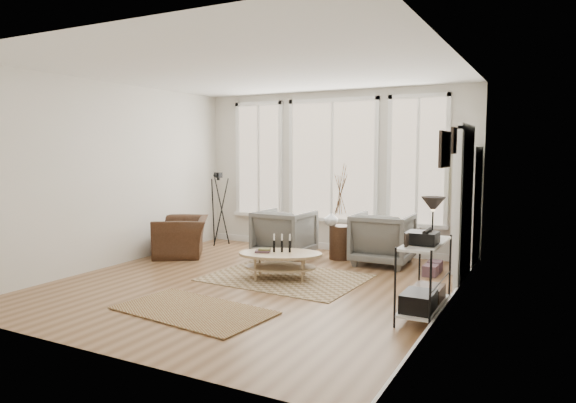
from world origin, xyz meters
The scene contains 17 objects.
room centered at (0.02, 0.03, 1.43)m, with size 5.50×5.54×2.90m.
bay_window centered at (0.00, 2.71, 1.61)m, with size 4.14×0.12×2.24m.
door centered at (2.57, 1.15, 1.12)m, with size 0.09×1.06×2.22m.
bookcase centered at (2.44, 2.23, 0.96)m, with size 0.31×0.85×2.06m.
low_shelf centered at (2.38, -0.30, 0.51)m, with size 0.38×1.08×1.30m.
wall_art centered at (2.58, -0.27, 1.88)m, with size 0.04×0.88×0.44m.
rug_main centered at (0.23, 0.48, 0.01)m, with size 2.17×1.62×0.01m, color brown.
rug_runner centered at (0.01, -1.37, 0.01)m, with size 1.79×0.99×0.01m, color brown.
coffee_table centered at (0.17, 0.41, 0.29)m, with size 1.39×1.14×0.55m.
armchair_left centered at (-0.47, 1.75, 0.41)m, with size 0.88×0.91×0.83m, color slate.
armchair_right centered at (1.19, 2.00, 0.42)m, with size 0.90×0.92×0.84m, color slate.
side_table centered at (0.43, 2.07, 0.77)m, with size 0.38×0.38×1.60m.
vase centered at (0.29, 2.01, 0.69)m, with size 0.23×0.23×0.24m, color silver.
accent_chair centered at (-2.14, 1.05, 0.33)m, with size 0.90×1.03×0.67m, color #3A2316.
tripod_camera centered at (-2.18, 2.23, 0.65)m, with size 0.50×0.50×1.41m.
book_stack_near centered at (2.05, 1.88, 0.08)m, with size 0.20×0.26×0.16m, color brown.
book_stack_far centered at (2.05, 1.58, 0.08)m, with size 0.20×0.25×0.16m, color brown.
Camera 1 is at (3.63, -5.93, 1.85)m, focal length 32.00 mm.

